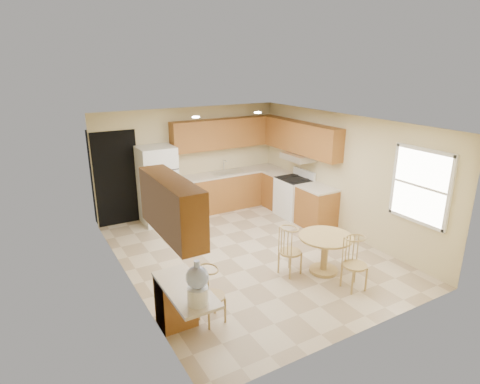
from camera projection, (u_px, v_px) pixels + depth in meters
floor at (250, 253)px, 7.66m from camera, size 5.50×5.50×0.00m
ceiling at (251, 122)px, 6.89m from camera, size 4.50×5.50×0.02m
wall_back at (190, 160)px, 9.54m from camera, size 4.50×0.02×2.50m
wall_front at (365, 250)px, 5.01m from camera, size 4.50×0.02×2.50m
wall_left at (127, 214)px, 6.21m from camera, size 0.02×5.50×2.50m
wall_right at (342, 175)px, 8.34m from camera, size 0.02×5.50×2.50m
doorway at (117, 179)px, 8.76m from camera, size 0.90×0.02×2.10m
base_cab_back at (229, 191)px, 9.96m from camera, size 2.75×0.60×0.87m
counter_back at (229, 173)px, 9.82m from camera, size 2.75×0.63×0.04m
base_cab_right_a at (278, 190)px, 9.98m from camera, size 0.60×0.59×0.87m
counter_right_a at (279, 173)px, 9.84m from camera, size 0.63×0.59×0.04m
base_cab_right_b at (316, 208)px, 8.78m from camera, size 0.60×0.80×0.87m
counter_right_b at (318, 188)px, 8.64m from camera, size 0.63×0.80×0.04m
upper_cab_back at (226, 133)px, 9.63m from camera, size 2.75×0.33×0.70m
upper_cab_right at (301, 138)px, 9.07m from camera, size 0.33×2.42×0.70m
upper_cab_left at (172, 207)px, 4.78m from camera, size 0.33×1.40×0.70m
sink at (228, 172)px, 9.80m from camera, size 0.78×0.44×0.01m
range_hood at (298, 157)px, 9.14m from camera, size 0.50×0.76×0.14m
desk_pedestal at (176, 301)px, 5.52m from camera, size 0.48×0.42×0.72m
desk_top at (185, 289)px, 5.08m from camera, size 0.50×1.20×0.04m
window at (421, 186)px, 6.73m from camera, size 0.06×1.12×1.30m
can_light_a at (196, 117)px, 7.64m from camera, size 0.14×0.14×0.02m
can_light_b at (258, 113)px, 8.31m from camera, size 0.14×0.14×0.02m
refrigerator at (158, 185)px, 8.92m from camera, size 0.77×0.75×1.74m
stove at (294, 197)px, 9.40m from camera, size 0.65×0.76×1.09m
dining_table at (325, 248)px, 6.86m from camera, size 0.92×0.92×0.68m
chair_table_a at (293, 248)px, 6.72m from camera, size 0.38×0.49×0.86m
chair_table_b at (359, 261)px, 6.26m from camera, size 0.39×0.39×0.87m
chair_desk at (214, 292)px, 5.45m from camera, size 0.37×0.48×0.84m
water_crock at (198, 284)px, 4.67m from camera, size 0.27×0.27×0.56m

